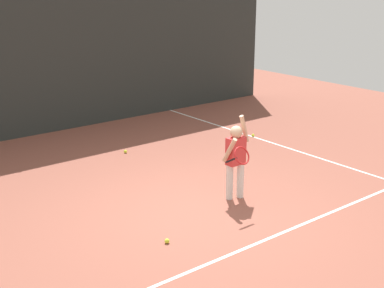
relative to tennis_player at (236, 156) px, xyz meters
The scene contains 11 objects.
ground_plane 1.10m from the tennis_player, behind, with size 20.00×20.00×0.00m, color brown.
court_line_baseline 1.70m from the tennis_player, 122.53° to the right, with size 9.00×0.05×0.00m, color white.
court_line_sideline 2.92m from the tennis_player, 20.16° to the left, with size 0.05×9.00×0.00m, color white.
back_fence_windscreen 5.66m from the tennis_player, 98.61° to the left, with size 13.14×0.08×3.97m, color #282D2B.
fence_post_2 5.74m from the tennis_player, 98.52° to the left, with size 0.09×0.09×4.12m, color slate.
fence_post_3 6.16m from the tennis_player, 66.63° to the left, with size 0.09×0.09×4.12m, color slate.
fence_post_4 7.97m from the tennis_player, 44.60° to the left, with size 0.09×0.09×4.12m, color slate.
tennis_player is the anchor object (origin of this frame).
tennis_ball_0 3.58m from the tennis_player, 40.71° to the left, with size 0.07×0.07×0.07m, color #CCE033.
tennis_ball_2 3.15m from the tennis_player, 93.32° to the left, with size 0.07×0.07×0.07m, color #CCE033.
tennis_ball_3 1.94m from the tennis_player, 162.54° to the right, with size 0.07×0.07×0.07m, color #CCE033.
Camera 1 is at (-4.57, -5.70, 3.40)m, focal length 49.48 mm.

